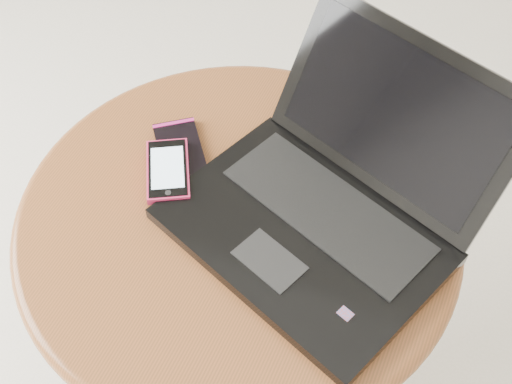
% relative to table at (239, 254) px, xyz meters
% --- Properties ---
extents(table, '(0.63, 0.63, 0.50)m').
position_rel_table_xyz_m(table, '(0.00, 0.00, 0.00)').
color(table, '#592B17').
rests_on(table, ground).
extents(laptop, '(0.45, 0.46, 0.21)m').
position_rel_table_xyz_m(laptop, '(0.12, 0.04, 0.15)').
color(laptop, black).
rests_on(laptop, table).
extents(phone_black, '(0.13, 0.14, 0.01)m').
position_rel_table_xyz_m(phone_black, '(-0.12, 0.06, 0.11)').
color(phone_black, black).
rests_on(phone_black, table).
extents(phone_pink, '(0.11, 0.13, 0.01)m').
position_rel_table_xyz_m(phone_pink, '(-0.12, 0.02, 0.12)').
color(phone_pink, '#D52858').
rests_on(phone_pink, phone_black).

